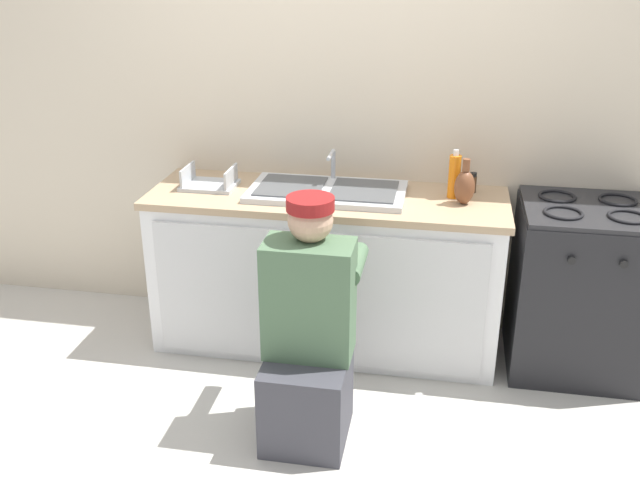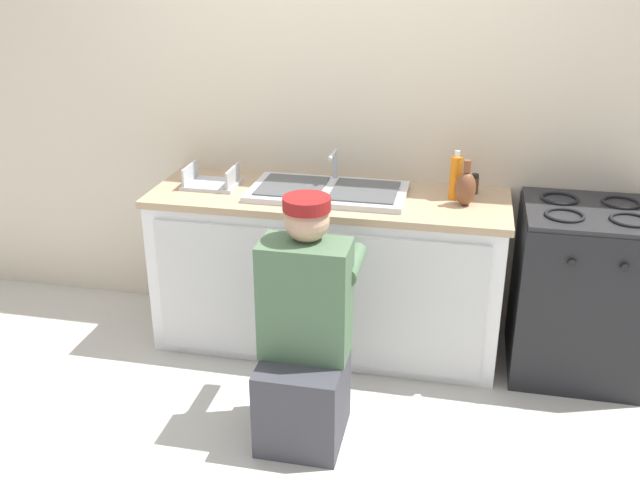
{
  "view_description": "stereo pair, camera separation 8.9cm",
  "coord_description": "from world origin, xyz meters",
  "px_view_note": "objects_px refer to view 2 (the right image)",
  "views": [
    {
      "loc": [
        0.59,
        -3.12,
        2.06
      ],
      "look_at": [
        0.0,
        0.1,
        0.69
      ],
      "focal_mm": 40.0,
      "sensor_mm": 36.0,
      "label": 1
    },
    {
      "loc": [
        0.68,
        -3.1,
        2.06
      ],
      "look_at": [
        0.0,
        0.1,
        0.69
      ],
      "focal_mm": 40.0,
      "sensor_mm": 36.0,
      "label": 2
    }
  ],
  "objects_px": {
    "soap_bottle_orange": "(456,177)",
    "plumber_person": "(305,342)",
    "dish_rack_tray": "(212,182)",
    "stove_range": "(581,291)",
    "sink_double_basin": "(328,191)",
    "spice_bottle_pepper": "(475,184)",
    "vase_decorative": "(466,188)"
  },
  "relations": [
    {
      "from": "stove_range",
      "to": "dish_rack_tray",
      "type": "relative_size",
      "value": 3.17
    },
    {
      "from": "stove_range",
      "to": "soap_bottle_orange",
      "type": "xyz_separation_m",
      "value": [
        -0.66,
        0.07,
        0.53
      ]
    },
    {
      "from": "plumber_person",
      "to": "dish_rack_tray",
      "type": "relative_size",
      "value": 3.94
    },
    {
      "from": "sink_double_basin",
      "to": "soap_bottle_orange",
      "type": "distance_m",
      "value": 0.65
    },
    {
      "from": "plumber_person",
      "to": "vase_decorative",
      "type": "height_order",
      "value": "plumber_person"
    },
    {
      "from": "plumber_person",
      "to": "stove_range",
      "type": "bearing_deg",
      "value": 33.07
    },
    {
      "from": "sink_double_basin",
      "to": "plumber_person",
      "type": "xyz_separation_m",
      "value": [
        0.06,
        -0.81,
        -0.42
      ]
    },
    {
      "from": "dish_rack_tray",
      "to": "spice_bottle_pepper",
      "type": "bearing_deg",
      "value": 7.06
    },
    {
      "from": "vase_decorative",
      "to": "dish_rack_tray",
      "type": "distance_m",
      "value": 1.32
    },
    {
      "from": "sink_double_basin",
      "to": "dish_rack_tray",
      "type": "bearing_deg",
      "value": 179.81
    },
    {
      "from": "stove_range",
      "to": "sink_double_basin",
      "type": "bearing_deg",
      "value": 179.9
    },
    {
      "from": "stove_range",
      "to": "plumber_person",
      "type": "height_order",
      "value": "plumber_person"
    },
    {
      "from": "dish_rack_tray",
      "to": "spice_bottle_pepper",
      "type": "relative_size",
      "value": 2.67
    },
    {
      "from": "spice_bottle_pepper",
      "to": "stove_range",
      "type": "bearing_deg",
      "value": -17.13
    },
    {
      "from": "stove_range",
      "to": "dish_rack_tray",
      "type": "bearing_deg",
      "value": 179.87
    },
    {
      "from": "spice_bottle_pepper",
      "to": "vase_decorative",
      "type": "bearing_deg",
      "value": -103.34
    },
    {
      "from": "sink_double_basin",
      "to": "soap_bottle_orange",
      "type": "bearing_deg",
      "value": 6.4
    },
    {
      "from": "spice_bottle_pepper",
      "to": "soap_bottle_orange",
      "type": "distance_m",
      "value": 0.15
    },
    {
      "from": "stove_range",
      "to": "plumber_person",
      "type": "bearing_deg",
      "value": -146.93
    },
    {
      "from": "stove_range",
      "to": "vase_decorative",
      "type": "xyz_separation_m",
      "value": [
        -0.61,
        -0.02,
        0.51
      ]
    },
    {
      "from": "plumber_person",
      "to": "dish_rack_tray",
      "type": "bearing_deg",
      "value": 130.51
    },
    {
      "from": "sink_double_basin",
      "to": "dish_rack_tray",
      "type": "xyz_separation_m",
      "value": [
        -0.63,
        0.0,
        0.01
      ]
    },
    {
      "from": "spice_bottle_pepper",
      "to": "soap_bottle_orange",
      "type": "relative_size",
      "value": 0.42
    },
    {
      "from": "vase_decorative",
      "to": "soap_bottle_orange",
      "type": "xyz_separation_m",
      "value": [
        -0.05,
        0.09,
        0.02
      ]
    },
    {
      "from": "dish_rack_tray",
      "to": "vase_decorative",
      "type": "bearing_deg",
      "value": -0.85
    },
    {
      "from": "dish_rack_tray",
      "to": "spice_bottle_pepper",
      "type": "xyz_separation_m",
      "value": [
        1.37,
        0.17,
        0.03
      ]
    },
    {
      "from": "vase_decorative",
      "to": "dish_rack_tray",
      "type": "relative_size",
      "value": 0.82
    },
    {
      "from": "soap_bottle_orange",
      "to": "plumber_person",
      "type": "bearing_deg",
      "value": -123.28
    },
    {
      "from": "stove_range",
      "to": "plumber_person",
      "type": "distance_m",
      "value": 1.48
    },
    {
      "from": "dish_rack_tray",
      "to": "soap_bottle_orange",
      "type": "distance_m",
      "value": 1.27
    },
    {
      "from": "sink_double_basin",
      "to": "vase_decorative",
      "type": "distance_m",
      "value": 0.69
    },
    {
      "from": "stove_range",
      "to": "spice_bottle_pepper",
      "type": "relative_size",
      "value": 8.46
    }
  ]
}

